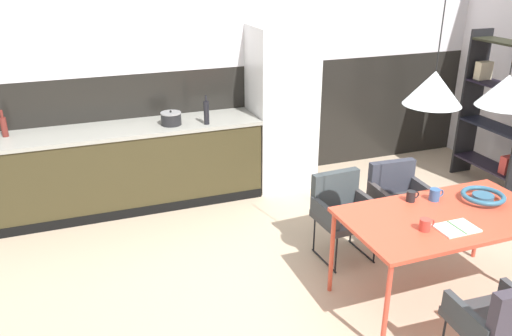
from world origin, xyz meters
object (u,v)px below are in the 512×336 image
object	(u,v)px
mug_tall_blue	(435,195)
pendant_lamp_over_table_far	(507,91)
armchair_head_of_table	(506,319)
fruit_bowl	(483,196)
open_shelf_unit	(498,111)
pendant_lamp_over_table_near	(434,88)
mug_short_terracotta	(425,225)
bottle_wine_green	(206,112)
mug_glass_clear	(411,196)
open_book	(456,228)
armchair_corner_seat	(342,206)
bottle_vinegar_dark	(4,126)
dining_table	(446,220)
cooking_pot	(171,119)
armchair_by_stool	(397,192)
refrigerator_column	(282,108)

from	to	relation	value
mug_tall_blue	pendant_lamp_over_table_far	world-z (taller)	pendant_lamp_over_table_far
mug_tall_blue	armchair_head_of_table	bearing A→B (deg)	-104.93
armchair_head_of_table	fruit_bowl	world-z (taller)	fruit_bowl
open_shelf_unit	pendant_lamp_over_table_near	size ratio (longest dim) A/B	1.67
mug_short_terracotta	bottle_wine_green	size ratio (longest dim) A/B	0.40
mug_glass_clear	mug_short_terracotta	distance (m)	0.47
open_book	armchair_corner_seat	bearing A→B (deg)	106.24
mug_tall_blue	bottle_vinegar_dark	bearing A→B (deg)	143.45
dining_table	mug_glass_clear	world-z (taller)	mug_glass_clear
armchair_corner_seat	bottle_vinegar_dark	bearing A→B (deg)	-35.63
dining_table	mug_short_terracotta	xyz separation A→B (m)	(-0.30, -0.14, 0.09)
fruit_bowl	cooking_pot	size ratio (longest dim) A/B	1.56
armchair_by_stool	cooking_pot	bearing A→B (deg)	-37.97
armchair_by_stool	pendant_lamp_over_table_far	distance (m)	1.51
armchair_corner_seat	refrigerator_column	bearing A→B (deg)	-97.10
open_book	open_shelf_unit	distance (m)	2.78
refrigerator_column	mug_tall_blue	distance (m)	2.33
refrigerator_column	mug_glass_clear	xyz separation A→B (m)	(0.16, -2.25, -0.13)
armchair_by_stool	mug_tall_blue	distance (m)	0.73
cooking_pot	pendant_lamp_over_table_near	bearing A→B (deg)	-63.41
bottle_wine_green	pendant_lamp_over_table_near	size ratio (longest dim) A/B	0.29
armchair_corner_seat	fruit_bowl	size ratio (longest dim) A/B	2.27
mug_short_terracotta	open_shelf_unit	xyz separation A→B (m)	(2.31, 1.76, 0.12)
armchair_head_of_table	open_book	xyz separation A→B (m)	(0.14, 0.66, 0.26)
armchair_head_of_table	pendant_lamp_over_table_near	size ratio (longest dim) A/B	0.75
refrigerator_column	pendant_lamp_over_table_near	distance (m)	2.71
armchair_corner_seat	open_shelf_unit	distance (m)	2.55
pendant_lamp_over_table_near	mug_glass_clear	bearing A→B (deg)	59.01
bottle_vinegar_dark	armchair_by_stool	bearing A→B (deg)	-27.35
refrigerator_column	bottle_vinegar_dark	distance (m)	2.91
open_shelf_unit	armchair_head_of_table	bearing A→B (deg)	-41.89
armchair_head_of_table	armchair_corner_seat	xyz separation A→B (m)	(-0.17, 1.73, -0.01)
fruit_bowl	bottle_wine_green	xyz separation A→B (m)	(-1.63, 2.25, 0.23)
pendant_lamp_over_table_far	open_shelf_unit	bearing A→B (deg)	44.48
dining_table	bottle_vinegar_dark	bearing A→B (deg)	140.16
mug_tall_blue	mug_short_terracotta	xyz separation A→B (m)	(-0.38, -0.38, -0.00)
cooking_pot	open_shelf_unit	size ratio (longest dim) A/B	0.12
cooking_pot	bottle_vinegar_dark	xyz separation A→B (m)	(-1.61, 0.19, 0.04)
armchair_by_stool	mug_short_terracotta	distance (m)	1.19
mug_glass_clear	bottle_wine_green	distance (m)	2.35
armchair_head_of_table	armchair_corner_seat	distance (m)	1.74
open_book	fruit_bowl	bearing A→B (deg)	30.50
armchair_head_of_table	mug_short_terracotta	size ratio (longest dim) A/B	6.53
mug_tall_blue	mug_short_terracotta	distance (m)	0.53
armchair_by_stool	mug_glass_clear	distance (m)	0.74
fruit_bowl	mug_short_terracotta	xyz separation A→B (m)	(-0.72, -0.23, 0.00)
armchair_by_stool	pendant_lamp_over_table_far	world-z (taller)	pendant_lamp_over_table_far
bottle_wine_green	open_shelf_unit	xyz separation A→B (m)	(3.22, -0.73, -0.11)
armchair_corner_seat	pendant_lamp_over_table_near	xyz separation A→B (m)	(0.08, -0.91, 1.27)
armchair_by_stool	fruit_bowl	xyz separation A→B (m)	(0.21, -0.80, 0.28)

